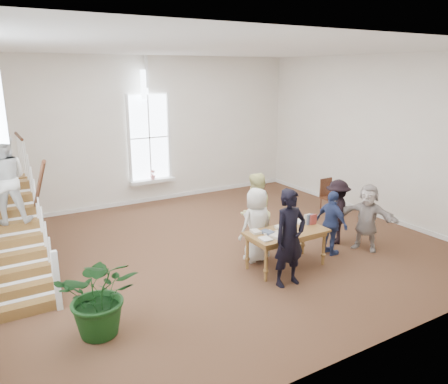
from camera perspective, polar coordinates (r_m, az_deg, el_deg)
ground at (r=10.44m, az=-0.28°, el=-7.24°), size 10.00×10.00×0.00m
room_shell at (r=14.08m, az=-9.36°, el=0.34°), size 10.49×10.00×10.00m
staircase at (r=9.39m, az=-26.37°, el=-1.07°), size 1.10×4.10×2.92m
library_table at (r=9.28m, az=8.06°, el=-5.57°), size 1.73×0.88×0.87m
police_officer at (r=8.47m, az=8.58°, el=-5.95°), size 0.71×0.47×1.93m
elderly_woman at (r=9.51m, az=4.27°, el=-4.30°), size 0.84×0.58×1.64m
person_yellow at (r=10.03m, az=4.06°, el=-2.67°), size 1.05×0.92×1.83m
woman_cluster_a at (r=10.12m, az=13.89°, el=-3.97°), size 0.41×0.89×1.48m
woman_cluster_b at (r=10.81m, az=14.53°, el=-2.52°), size 1.13×1.12×1.57m
woman_cluster_c at (r=10.60m, az=18.15°, el=-3.15°), size 1.09×1.50×1.57m
floor_plant at (r=7.23m, az=-15.81°, el=-12.74°), size 1.57×1.49×1.38m
side_chair at (r=13.08m, az=13.45°, el=-0.25°), size 0.46×0.46×1.03m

